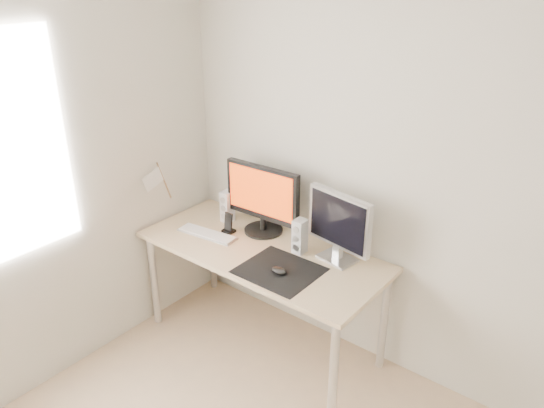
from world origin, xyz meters
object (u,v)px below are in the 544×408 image
Objects in this scene: second_monitor at (339,224)px; speaker_left at (227,206)px; mouse at (279,271)px; speaker_right at (300,236)px; main_monitor at (263,197)px; desk at (262,260)px; keyboard at (207,234)px; phone_dock at (229,226)px.

second_monitor is 2.03× the size of speaker_left.
speaker_right reaches higher than mouse.
mouse is 0.58m from main_monitor.
desk is 0.42m from keyboard.
phone_dock is (-0.53, -0.08, -0.07)m from speaker_right.
second_monitor is 0.80m from phone_dock.
speaker_right is at bearing 8.09° from phone_dock.
desk is 7.20× the size of speaker_left.
main_monitor is at bearing -179.93° from second_monitor.
desk is at bearing 10.81° from keyboard.
speaker_right is (0.21, 0.12, 0.19)m from desk.
mouse is 0.33m from desk.
second_monitor reaches higher than speaker_left.
speaker_left is 0.18m from phone_dock.
keyboard is 3.12× the size of phone_dock.
phone_dock is at bearing -44.89° from speaker_left.
mouse is at bearing -116.78° from second_monitor.
second_monitor reaches higher than phone_dock.
second_monitor is at bearing 22.90° from desk.
keyboard is at bearing 172.76° from mouse.
speaker_left is at bearing 98.06° from keyboard.
phone_dock is (-0.18, -0.14, -0.21)m from main_monitor.
main_monitor reaches higher than phone_dock.
mouse is 0.62m from phone_dock.
second_monitor is 0.89m from speaker_left.
second_monitor is 0.27m from speaker_right.
keyboard is (-0.84, -0.26, -0.23)m from second_monitor.
main_monitor is 2.48× the size of speaker_right.
second_monitor reaches higher than keyboard.
second_monitor is (0.44, 0.19, 0.32)m from desk.
mouse is 0.45× the size of speaker_left.
second_monitor is 0.91m from keyboard.
second_monitor is 1.04× the size of keyboard.
keyboard is at bearing -134.87° from main_monitor.
main_monitor is at bearing 127.45° from desk.
mouse is 0.06× the size of desk.
desk is 0.34m from phone_dock.
speaker_left is at bearing 159.90° from desk.
speaker_right is at bearing 17.54° from keyboard.
keyboard is 0.15m from phone_dock.
keyboard is at bearing -162.68° from second_monitor.
main_monitor is 1.22× the size of second_monitor.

